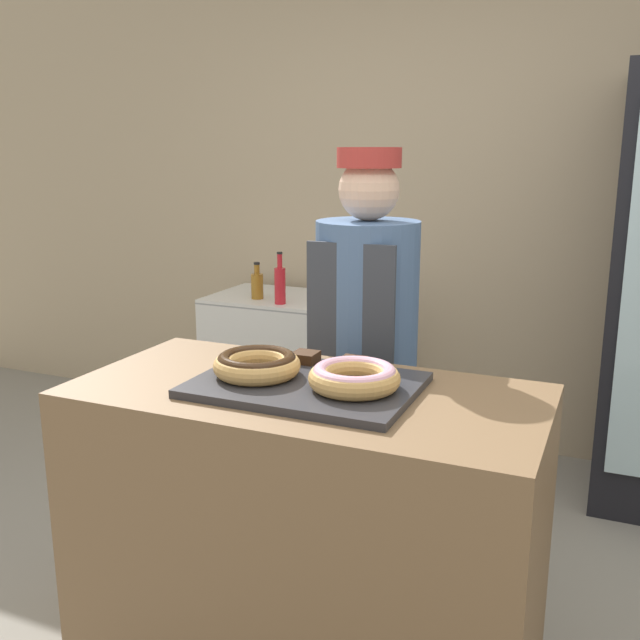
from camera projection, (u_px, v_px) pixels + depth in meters
name	position (u px, v px, depth m)	size (l,w,h in m)	color
wall_back	(469.00, 204.00, 3.84)	(8.00, 0.06, 2.70)	tan
display_counter	(307.00, 542.00, 2.14)	(1.34, 0.67, 0.97)	brown
serving_tray	(306.00, 385.00, 2.02)	(0.62, 0.45, 0.02)	#2D2D33
donut_chocolate_glaze	(257.00, 364.00, 2.06)	(0.25, 0.25, 0.07)	tan
donut_light_glaze	(354.00, 376.00, 1.94)	(0.25, 0.25, 0.07)	tan
brownie_back_left	(305.00, 357.00, 2.20)	(0.07, 0.07, 0.03)	#382111
brownie_back_right	(353.00, 363.00, 2.14)	(0.07, 0.07, 0.03)	#382111
baker_person	(365.00, 364.00, 2.63)	(0.37, 0.37, 1.64)	#4C4C51
chest_freezer	(297.00, 368.00, 4.06)	(0.97, 0.56, 0.83)	silver
bottle_red	(280.00, 284.00, 3.77)	(0.06, 0.06, 0.28)	red
bottle_amber	(257.00, 285.00, 3.91)	(0.07, 0.07, 0.20)	#99661E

